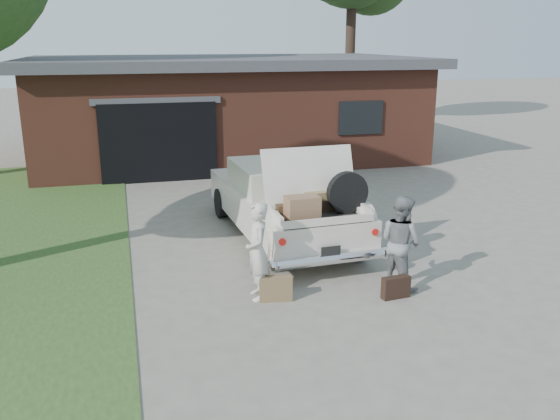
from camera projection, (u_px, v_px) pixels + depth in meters
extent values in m
plane|color=gray|center=(289.00, 284.00, 9.71)|extent=(90.00, 90.00, 0.00)
cube|color=brown|center=(225.00, 111.00, 20.21)|extent=(12.00, 7.00, 3.00)
cube|color=#4C4C51|center=(224.00, 62.00, 19.75)|extent=(12.80, 7.80, 0.30)
cube|color=black|center=(159.00, 142.00, 16.50)|extent=(3.20, 0.30, 2.20)
cube|color=#4C4C51|center=(157.00, 101.00, 16.11)|extent=(3.50, 0.12, 0.18)
cube|color=black|center=(361.00, 118.00, 17.79)|extent=(1.40, 0.08, 1.00)
cylinder|color=#38281E|center=(350.00, 58.00, 26.51)|extent=(0.44, 0.44, 6.10)
cube|color=silver|center=(282.00, 206.00, 11.94)|extent=(2.14, 5.05, 0.64)
cube|color=beige|center=(277.00, 176.00, 12.05)|extent=(1.74, 2.07, 0.52)
cube|color=black|center=(264.00, 168.00, 12.92)|extent=(1.54, 0.16, 0.44)
cube|color=black|center=(293.00, 187.00, 11.20)|extent=(1.54, 0.16, 0.44)
cylinder|color=black|center=(264.00, 252.00, 10.22)|extent=(0.25, 0.67, 0.65)
cylinder|color=black|center=(357.00, 242.00, 10.74)|extent=(0.25, 0.67, 0.65)
cylinder|color=black|center=(222.00, 203.00, 13.30)|extent=(0.25, 0.67, 0.65)
cylinder|color=black|center=(295.00, 197.00, 13.82)|extent=(0.25, 0.67, 0.65)
cylinder|color=silver|center=(330.00, 259.00, 9.69)|extent=(2.04, 0.28, 0.18)
cylinder|color=#A5140F|center=(282.00, 241.00, 9.41)|extent=(0.12, 0.11, 0.12)
cylinder|color=#A5140F|center=(374.00, 231.00, 9.89)|extent=(0.12, 0.11, 0.12)
cube|color=black|center=(331.00, 251.00, 9.63)|extent=(0.34, 0.04, 0.17)
cube|color=black|center=(316.00, 216.00, 10.12)|extent=(1.59, 1.17, 0.04)
cube|color=silver|center=(272.00, 214.00, 9.86)|extent=(0.12, 1.09, 0.18)
cube|color=silver|center=(359.00, 206.00, 10.33)|extent=(0.12, 1.09, 0.18)
cube|color=silver|center=(329.00, 221.00, 9.61)|extent=(1.59, 0.14, 0.12)
cube|color=silver|center=(309.00, 179.00, 10.29)|extent=(1.69, 0.50, 1.09)
cube|color=#48321E|center=(291.00, 208.00, 10.18)|extent=(0.61, 0.41, 0.19)
cube|color=#92694A|center=(302.00, 208.00, 9.84)|extent=(0.57, 0.39, 0.38)
cube|color=black|center=(314.00, 204.00, 10.36)|extent=(0.68, 0.46, 0.20)
cube|color=#A08451|center=(317.00, 196.00, 10.30)|extent=(0.49, 0.33, 0.16)
cylinder|color=black|center=(347.00, 192.00, 10.13)|extent=(0.73, 0.20, 0.72)
imported|color=beige|center=(257.00, 251.00, 9.00)|extent=(0.39, 0.57, 1.52)
imported|color=slate|center=(401.00, 242.00, 9.42)|extent=(0.81, 0.90, 1.52)
cube|color=brown|center=(276.00, 289.00, 9.05)|extent=(0.52, 0.24, 0.39)
cube|color=black|center=(396.00, 287.00, 9.15)|extent=(0.46, 0.19, 0.35)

